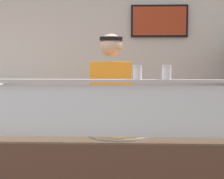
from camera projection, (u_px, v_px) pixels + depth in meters
shop_rear_unit at (128, 70)px, 4.87m from camera, size 6.65×0.13×2.70m
sneeze_guard at (129, 103)px, 2.32m from camera, size 2.07×0.06×0.44m
pizza_tray at (119, 132)px, 2.61m from camera, size 0.49×0.49×0.04m
pizza_server at (125, 130)px, 2.59m from camera, size 0.12×0.29×0.01m
parmesan_shaker at (137, 73)px, 2.30m from camera, size 0.06×0.06×0.10m
pepper_flake_shaker at (167, 73)px, 2.29m from camera, size 0.06×0.06×0.10m
worker_figure at (112, 114)px, 3.20m from camera, size 0.41×0.50×1.76m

